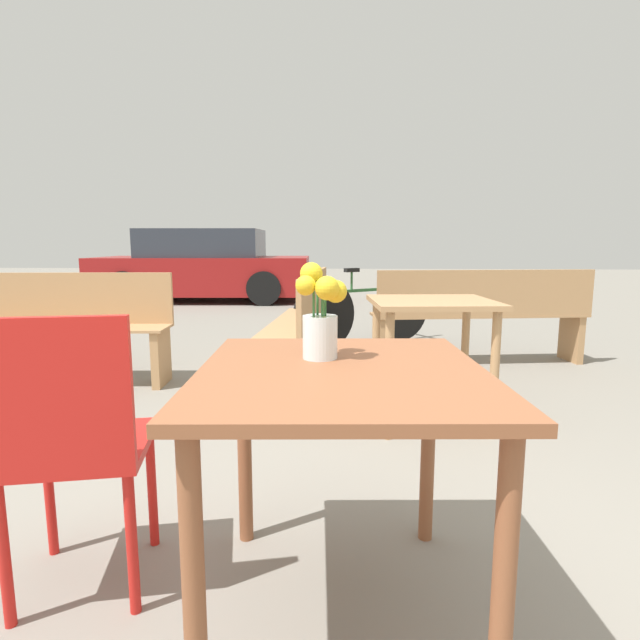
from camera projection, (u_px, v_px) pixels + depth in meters
The scene contains 10 objects.
ground_plane at pixel (340, 610), 1.47m from camera, with size 40.00×40.00×0.00m, color gray.
table_front at pixel (342, 407), 1.38m from camera, with size 0.83×0.90×0.74m.
flower_vase at pixel (321, 318), 1.46m from camera, with size 0.15×0.15×0.28m.
cafe_chair at pixel (72, 438), 1.45m from camera, with size 0.48×0.48×0.89m.
bench_near at pixel (482, 312), 4.40m from camera, with size 1.94×0.61×0.85m.
bench_middle at pixel (304, 320), 4.00m from camera, with size 0.45×1.71×0.85m.
bench_far at pixel (65, 324), 3.83m from camera, with size 1.63×0.46×0.85m.
table_back at pixel (432, 324), 2.95m from camera, with size 0.75×0.69×0.75m.
bicycle at pixel (366, 310), 5.27m from camera, with size 1.45×1.03×0.82m.
parked_car at pixel (205, 267), 9.42m from camera, with size 4.00×1.97×1.33m.
Camera 1 is at (0.01, -1.33, 1.08)m, focal length 28.00 mm.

